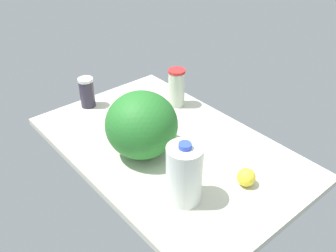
% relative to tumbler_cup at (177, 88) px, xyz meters
% --- Properties ---
extents(countertop, '(1.20, 0.76, 0.03)m').
position_rel_tumbler_cup_xyz_m(countertop, '(0.24, -0.26, -0.11)').
color(countertop, beige).
rests_on(countertop, ground).
extents(tumbler_cup, '(0.09, 0.09, 0.20)m').
position_rel_tumbler_cup_xyz_m(tumbler_cup, '(0.00, 0.00, 0.00)').
color(tumbler_cup, beige).
rests_on(tumbler_cup, countertop).
extents(watermelon, '(0.30, 0.30, 0.28)m').
position_rel_tumbler_cup_xyz_m(watermelon, '(0.21, -0.37, 0.04)').
color(watermelon, '#27752A').
rests_on(watermelon, countertop).
extents(shaker_bottle, '(0.08, 0.08, 0.15)m').
position_rel_tumbler_cup_xyz_m(shaker_bottle, '(-0.28, -0.35, -0.02)').
color(shaker_bottle, '#2F293D').
rests_on(shaker_bottle, countertop).
extents(milk_jug, '(0.13, 0.13, 0.25)m').
position_rel_tumbler_cup_xyz_m(milk_jug, '(0.52, -0.43, 0.02)').
color(milk_jug, white).
rests_on(milk_jug, countertop).
extents(lemon_beside_bowl, '(0.08, 0.08, 0.08)m').
position_rel_tumbler_cup_xyz_m(lemon_beside_bowl, '(-0.11, -0.25, -0.06)').
color(lemon_beside_bowl, yellow).
rests_on(lemon_beside_bowl, countertop).
extents(lemon_near_front, '(0.07, 0.07, 0.07)m').
position_rel_tumbler_cup_xyz_m(lemon_near_front, '(0.62, -0.20, -0.06)').
color(lemon_near_front, yellow).
rests_on(lemon_near_front, countertop).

